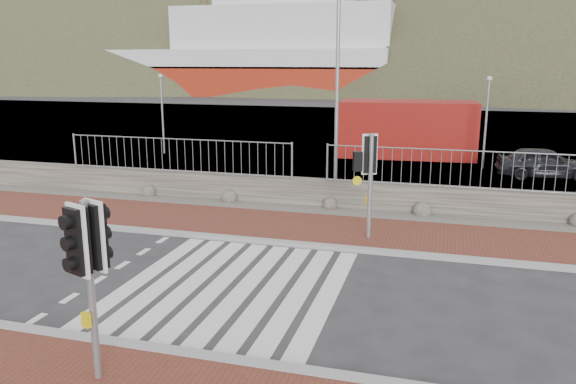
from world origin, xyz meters
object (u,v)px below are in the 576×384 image
(ferry, at_px, (242,56))
(traffic_signal_near, at_px, (88,254))
(shipping_container, at_px, (407,129))
(car_a, at_px, (544,163))
(traffic_signal_far, at_px, (369,164))
(streetlight, at_px, (341,80))

(ferry, bearing_deg, traffic_signal_near, -71.52)
(traffic_signal_near, xyz_separation_m, shipping_container, (3.01, 22.41, -0.66))
(shipping_container, bearing_deg, traffic_signal_near, -100.93)
(car_a, bearing_deg, traffic_signal_near, 149.26)
(ferry, height_order, traffic_signal_far, ferry)
(ferry, xyz_separation_m, shipping_container, (27.06, -49.52, -3.96))
(traffic_signal_near, height_order, streetlight, streetlight)
(traffic_signal_near, height_order, car_a, traffic_signal_near)
(traffic_signal_far, distance_m, shipping_container, 14.37)
(shipping_container, bearing_deg, traffic_signal_far, -93.38)
(traffic_signal_near, bearing_deg, shipping_container, 103.20)
(car_a, bearing_deg, traffic_signal_far, 145.26)
(traffic_signal_near, distance_m, shipping_container, 22.62)
(ferry, relative_size, streetlight, 6.80)
(traffic_signal_near, xyz_separation_m, traffic_signal_far, (2.99, 8.05, 0.05))
(traffic_signal_far, height_order, car_a, traffic_signal_far)
(streetlight, bearing_deg, car_a, 19.74)
(traffic_signal_near, distance_m, traffic_signal_far, 8.59)
(ferry, distance_m, streetlight, 64.97)
(ferry, relative_size, car_a, 13.16)
(streetlight, bearing_deg, traffic_signal_far, -89.15)
(ferry, relative_size, traffic_signal_far, 17.12)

